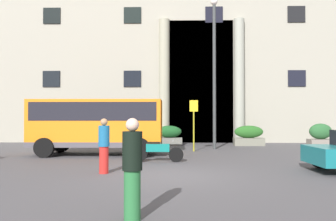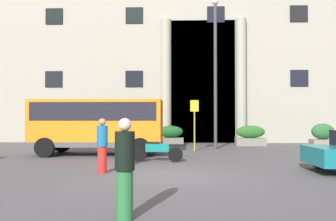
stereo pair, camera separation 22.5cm
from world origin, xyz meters
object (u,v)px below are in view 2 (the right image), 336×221
orange_minibus (98,122)px  hedge_planter_entrance_left (323,135)px  hedge_planter_far_east (170,136)px  lamppost_plaza_centre (215,62)px  hedge_planter_entrance_right (250,136)px  motorcycle_far_end (156,151)px  pedestrian_child_trailing (102,145)px  bus_stop_sign (194,120)px  pedestrian_man_crossing (125,168)px

orange_minibus → hedge_planter_entrance_left: (12.84, 4.74, -0.91)m
hedge_planter_far_east → lamppost_plaza_centre: 5.67m
orange_minibus → hedge_planter_entrance_right: bearing=31.3°
orange_minibus → motorcycle_far_end: 4.06m
motorcycle_far_end → pedestrian_child_trailing: size_ratio=1.16×
bus_stop_sign → motorcycle_far_end: bearing=-112.9°
orange_minibus → lamppost_plaza_centre: bearing=25.4°
orange_minibus → lamppost_plaza_centre: lamppost_plaza_centre is taller
hedge_planter_entrance_right → orange_minibus: bearing=-148.3°
hedge_planter_entrance_right → lamppost_plaza_centre: size_ratio=0.22×
bus_stop_sign → hedge_planter_entrance_left: bus_stop_sign is taller
hedge_planter_entrance_right → hedge_planter_far_east: 5.12m
hedge_planter_entrance_right → lamppost_plaza_centre: lamppost_plaza_centre is taller
hedge_planter_entrance_left → lamppost_plaza_centre: (-6.82, -1.83, 4.30)m
hedge_planter_entrance_left → pedestrian_child_trailing: size_ratio=0.81×
hedge_planter_far_east → pedestrian_child_trailing: (-1.94, -10.61, 0.30)m
orange_minibus → motorcycle_far_end: orange_minibus is taller
motorcycle_far_end → lamppost_plaza_centre: bearing=62.7°
orange_minibus → bus_stop_sign: 5.06m
bus_stop_sign → orange_minibus: bearing=-160.6°
hedge_planter_far_east → lamppost_plaza_centre: bearing=-42.8°
hedge_planter_far_east → pedestrian_man_crossing: 15.49m
lamppost_plaza_centre → orange_minibus: bearing=-154.2°
pedestrian_man_crossing → lamppost_plaza_centre: (3.02, 13.03, 4.06)m
pedestrian_child_trailing → lamppost_plaza_centre: bearing=-57.6°
bus_stop_sign → hedge_planter_far_east: bus_stop_sign is taller
pedestrian_child_trailing → motorcycle_far_end: bearing=-57.8°
hedge_planter_entrance_right → motorcycle_far_end: hedge_planter_entrance_right is taller
bus_stop_sign → hedge_planter_entrance_right: bearing=43.8°
motorcycle_far_end → pedestrian_man_crossing: pedestrian_man_crossing is taller
hedge_planter_entrance_right → pedestrian_man_crossing: 16.32m
hedge_planter_entrance_left → pedestrian_child_trailing: (-11.41, -9.99, 0.22)m
bus_stop_sign → pedestrian_man_crossing: (-1.77, -11.79, -0.75)m
bus_stop_sign → hedge_planter_entrance_right: size_ratio=1.43×
hedge_planter_entrance_left → hedge_planter_far_east: size_ratio=0.86×
hedge_planter_entrance_right → pedestrian_man_crossing: bearing=-109.7°
hedge_planter_entrance_left → lamppost_plaza_centre: size_ratio=0.17×
orange_minibus → pedestrian_child_trailing: 5.48m
bus_stop_sign → pedestrian_child_trailing: size_ratio=1.52×
bus_stop_sign → pedestrian_child_trailing: 7.73m
pedestrian_man_crossing → pedestrian_child_trailing: (-1.57, 4.87, -0.02)m
motorcycle_far_end → pedestrian_child_trailing: (-1.58, -2.78, 0.45)m
hedge_planter_entrance_left → hedge_planter_entrance_right: bearing=173.4°
bus_stop_sign → lamppost_plaza_centre: size_ratio=0.31×
hedge_planter_entrance_right → hedge_planter_entrance_left: 4.37m
hedge_planter_entrance_right → lamppost_plaza_centre: (-2.47, -2.33, 4.37)m
pedestrian_child_trailing → orange_minibus: bearing=-12.9°
bus_stop_sign → hedge_planter_entrance_left: size_ratio=1.88×
bus_stop_sign → hedge_planter_far_east: (-1.40, 3.69, -1.07)m
orange_minibus → hedge_planter_entrance_right: size_ratio=3.26×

